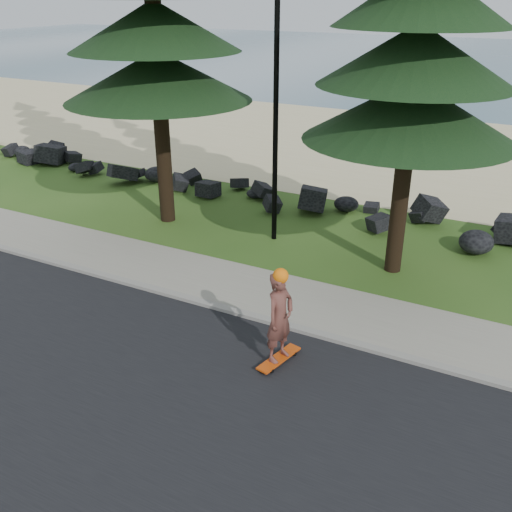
% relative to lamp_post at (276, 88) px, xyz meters
% --- Properties ---
extents(ground, '(160.00, 160.00, 0.00)m').
position_rel_lamp_post_xyz_m(ground, '(0.00, -3.20, -4.13)').
color(ground, '#2D5219').
rests_on(ground, ground).
extents(road, '(160.00, 7.00, 0.02)m').
position_rel_lamp_post_xyz_m(road, '(0.00, -7.70, -4.12)').
color(road, black).
rests_on(road, ground).
extents(kerb, '(160.00, 0.20, 0.10)m').
position_rel_lamp_post_xyz_m(kerb, '(0.00, -4.10, -4.08)').
color(kerb, gray).
rests_on(kerb, ground).
extents(sidewalk, '(160.00, 2.00, 0.08)m').
position_rel_lamp_post_xyz_m(sidewalk, '(0.00, -3.00, -4.09)').
color(sidewalk, gray).
rests_on(sidewalk, ground).
extents(beach_sand, '(160.00, 15.00, 0.01)m').
position_rel_lamp_post_xyz_m(beach_sand, '(0.00, 11.30, -4.13)').
color(beach_sand, '#D1C28B').
rests_on(beach_sand, ground).
extents(ocean, '(160.00, 58.00, 0.01)m').
position_rel_lamp_post_xyz_m(ocean, '(0.00, 47.80, -4.13)').
color(ocean, '#3F6678').
rests_on(ocean, ground).
extents(seawall_boulders, '(60.00, 2.40, 1.10)m').
position_rel_lamp_post_xyz_m(seawall_boulders, '(0.00, 2.40, -4.13)').
color(seawall_boulders, black).
rests_on(seawall_boulders, ground).
extents(lamp_post, '(0.25, 0.14, 8.14)m').
position_rel_lamp_post_xyz_m(lamp_post, '(0.00, 0.00, 0.00)').
color(lamp_post, black).
rests_on(lamp_post, ground).
extents(skateboarder, '(0.55, 1.09, 1.97)m').
position_rel_lamp_post_xyz_m(skateboarder, '(2.66, -5.28, -3.14)').
color(skateboarder, '#CA430B').
rests_on(skateboarder, ground).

